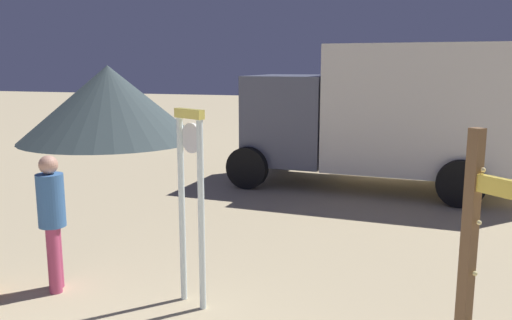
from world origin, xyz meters
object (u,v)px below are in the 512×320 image
(person_near_clock, at_px, (52,216))
(box_truck_near, at_px, (397,112))
(arrow_sign, at_px, (505,233))
(box_truck_far, at_px, (484,93))
(standing_clock, at_px, (191,191))
(dome_tent, at_px, (109,103))

(person_near_clock, height_order, box_truck_near, box_truck_near)
(arrow_sign, bearing_deg, box_truck_near, 98.28)
(arrow_sign, distance_m, box_truck_far, 16.06)
(standing_clock, bearing_deg, box_truck_far, 73.09)
(standing_clock, bearing_deg, dome_tent, 125.64)
(standing_clock, relative_size, box_truck_near, 0.34)
(arrow_sign, relative_size, box_truck_near, 0.34)
(arrow_sign, distance_m, dome_tent, 16.09)
(arrow_sign, xyz_separation_m, dome_tent, (-10.87, 11.87, -0.08))
(person_near_clock, height_order, dome_tent, dome_tent)
(arrow_sign, relative_size, box_truck_far, 0.30)
(box_truck_far, distance_m, dome_tent, 13.14)
(standing_clock, xyz_separation_m, box_truck_far, (4.59, 15.11, 0.33))
(box_truck_far, height_order, dome_tent, box_truck_far)
(arrow_sign, height_order, box_truck_far, box_truck_far)
(standing_clock, height_order, box_truck_near, box_truck_near)
(dome_tent, bearing_deg, standing_clock, -54.36)
(box_truck_near, bearing_deg, person_near_clock, -118.84)
(arrow_sign, distance_m, person_near_clock, 4.77)
(standing_clock, bearing_deg, box_truck_near, 73.48)
(standing_clock, xyz_separation_m, arrow_sign, (2.98, -0.87, 0.08))
(standing_clock, distance_m, arrow_sign, 3.11)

